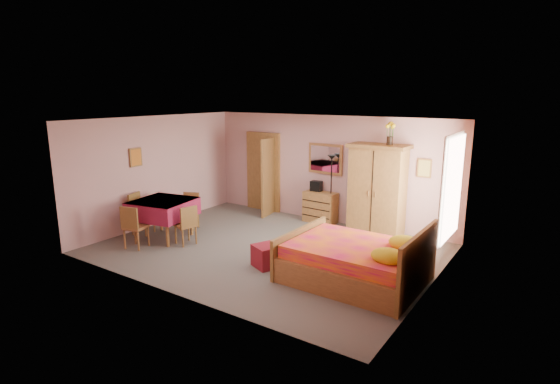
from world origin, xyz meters
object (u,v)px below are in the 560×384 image
Objects in this scene: dining_table at (164,219)px; chair_east at (185,225)px; chair_south at (136,226)px; floor_lamp at (331,190)px; chair_north at (189,212)px; stereo at (316,186)px; wardrobe at (377,190)px; wall_mirror at (325,159)px; chest_of_drawers at (320,207)px; sunflower_vase at (390,133)px; bench at (285,252)px; bed at (354,251)px; chair_west at (143,214)px.

chair_east is (0.68, -0.01, -0.01)m from dining_table.
chair_south reaches higher than dining_table.
floor_lamp is 1.45× the size of dining_table.
floor_lamp reaches higher than chair_north.
dining_table is (-2.10, -3.02, -0.46)m from stereo.
wardrobe is 2.41× the size of chair_north.
stereo is 0.30× the size of chair_south.
chest_of_drawers is at bearing -86.92° from wall_mirror.
wardrobe is 4.32m from chair_north.
dining_table is at bearing -124.38° from chest_of_drawers.
sunflower_vase is (1.84, -0.10, 1.39)m from stereo.
wall_mirror is 1.61m from wardrobe.
dining_table is 1.29× the size of chair_south.
dining_table is at bearing -141.87° from wardrobe.
wardrobe is (1.48, -0.11, 0.64)m from chest_of_drawers.
wardrobe is at bearing 73.59° from bench.
wall_mirror is 3.26m from bench.
floor_lamp is 1.38× the size of bench.
dining_table is 1.39× the size of chair_east.
wardrobe is at bearing -173.72° from chair_north.
stereo is at bearing 46.65° from chair_south.
bed is at bearing 150.84° from chair_north.
floor_lamp is 1.82× the size of chair_west.
chair_south is 0.97× the size of chair_west.
bed reaches higher than chair_east.
stereo is 3.12m from chair_north.
wardrobe reaches higher than dining_table.
wall_mirror reaches higher than dining_table.
chair_east is at bearing -136.06° from wardrobe.
bench is at bearing -110.04° from sunflower_vase.
bench is at bearing 148.02° from chair_north.
stereo is at bearing -131.86° from wall_mirror.
sunflower_vase reaches higher than chest_of_drawers.
chair_north is at bearing -150.13° from wardrobe.
chair_east is (-1.57, -2.98, 0.04)m from chest_of_drawers.
stereo is 4.33m from chair_south.
bench is 2.33m from chair_east.
wall_mirror is 3.73m from chair_east.
dining_table is at bearing 67.69° from chair_north.
sunflower_vase is 0.40× the size of bench.
bench is 1.45× the size of chair_north.
bed is (0.65, -2.57, -0.49)m from wardrobe.
stereo is at bearing 174.53° from floor_lamp.
wardrobe reaches higher than chair_east.
wall_mirror is 0.77× the size of bench.
floor_lamp is at bearing 6.31° from chest_of_drawers.
wall_mirror is 4.64m from chair_south.
dining_table is (-4.38, -0.29, -0.10)m from bed.
chest_of_drawers is 4.18m from chair_west.
bed is 4.39m from dining_table.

